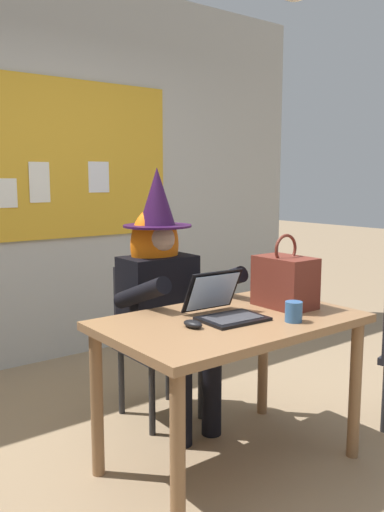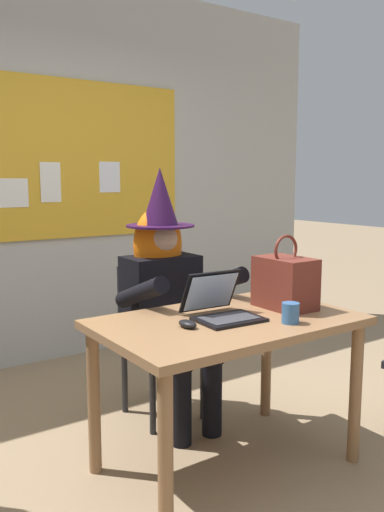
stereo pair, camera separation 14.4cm
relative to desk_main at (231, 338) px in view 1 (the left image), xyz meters
name	(u,v)px [view 1 (the left image)]	position (x,y,z in m)	size (l,w,h in m)	color
ground_plane	(205,486)	(-0.21, -0.07, -0.65)	(24.00, 24.00, 0.00)	#937A5B
wall_back_bulletin	(25,170)	(-0.21, 2.04, 0.82)	(5.38, 2.23, 2.92)	#B2B2AD
desk_main	(231,338)	(0.00, 0.00, 0.00)	(1.23, 0.77, 0.75)	#8E6642
chair_at_desk	(153,332)	(0.04, 0.74, -0.15)	(0.43, 0.43, 0.89)	black
person_costumed	(164,287)	(0.04, 0.62, 0.14)	(0.60, 0.66, 1.47)	black
laptop	(225,308)	(-0.02, 0.02, 0.15)	(0.32, 0.34, 0.22)	black
computer_mouse	(193,324)	(-0.25, -0.02, 0.12)	(0.06, 0.10, 0.03)	black
handbag	(285,281)	(0.37, 0.00, 0.23)	(0.20, 0.30, 0.38)	maroon
coffee_mug	(294,312)	(0.18, -0.23, 0.15)	(0.08, 0.08, 0.10)	#336099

